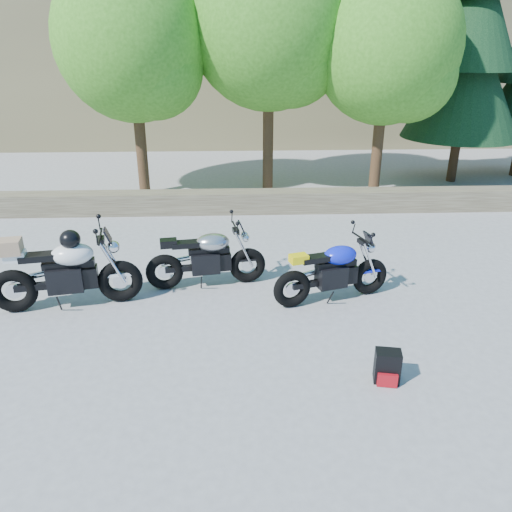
# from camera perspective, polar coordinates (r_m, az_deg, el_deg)

# --- Properties ---
(ground) EXTENTS (90.00, 90.00, 0.00)m
(ground) POSITION_cam_1_polar(r_m,az_deg,el_deg) (6.87, -1.33, -9.06)
(ground) COLOR gray
(ground) RESTS_ON ground
(stone_wall) EXTENTS (22.00, 0.55, 0.50)m
(stone_wall) POSITION_cam_1_polar(r_m,az_deg,el_deg) (11.83, -1.90, 6.22)
(stone_wall) COLOR brown
(stone_wall) RESTS_ON ground
(tree_decid_left) EXTENTS (3.67, 3.67, 5.62)m
(tree_decid_left) POSITION_cam_1_polar(r_m,az_deg,el_deg) (13.17, -13.52, 22.28)
(tree_decid_left) COLOR #382314
(tree_decid_left) RESTS_ON ground
(tree_decid_mid) EXTENTS (4.08, 4.08, 6.24)m
(tree_decid_mid) POSITION_cam_1_polar(r_m,az_deg,el_deg) (13.41, 2.02, 24.57)
(tree_decid_mid) COLOR #382314
(tree_decid_mid) RESTS_ON ground
(tree_decid_right) EXTENTS (3.54, 3.54, 5.41)m
(tree_decid_right) POSITION_cam_1_polar(r_m,az_deg,el_deg) (13.32, 15.22, 21.55)
(tree_decid_right) COLOR #382314
(tree_decid_right) RESTS_ON ground
(conifer_near) EXTENTS (3.17, 3.17, 7.06)m
(conifer_near) POSITION_cam_1_polar(r_m,az_deg,el_deg) (15.38, 23.41, 21.32)
(conifer_near) COLOR #382314
(conifer_near) RESTS_ON ground
(silver_bike) EXTENTS (1.95, 0.62, 0.98)m
(silver_bike) POSITION_cam_1_polar(r_m,az_deg,el_deg) (8.07, -5.60, -0.28)
(silver_bike) COLOR black
(silver_bike) RESTS_ON ground
(white_bike) EXTENTS (2.17, 0.73, 1.21)m
(white_bike) POSITION_cam_1_polar(r_m,az_deg,el_deg) (7.85, -20.99, -1.54)
(white_bike) COLOR black
(white_bike) RESTS_ON ground
(blue_bike) EXTENTS (1.87, 0.78, 0.96)m
(blue_bike) POSITION_cam_1_polar(r_m,az_deg,el_deg) (7.66, 8.83, -1.83)
(blue_bike) COLOR black
(blue_bike) RESTS_ON ground
(backpack) EXTENTS (0.33, 0.29, 0.40)m
(backpack) POSITION_cam_1_polar(r_m,az_deg,el_deg) (6.13, 14.78, -12.17)
(backpack) COLOR black
(backpack) RESTS_ON ground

